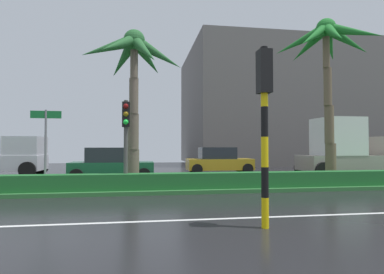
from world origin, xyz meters
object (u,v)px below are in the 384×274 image
car_in_traffic_second (111,164)px  car_in_traffic_third (219,161)px  palm_tree_centre (327,51)px  palm_tree_centre_left (134,64)px  traffic_signal_median_right (126,128)px  traffic_signal_foreground (264,103)px  street_name_sign (46,138)px  box_truck_following (352,150)px

car_in_traffic_second → car_in_traffic_third: bearing=26.4°
palm_tree_centre → car_in_traffic_third: palm_tree_centre is taller
palm_tree_centre_left → traffic_signal_median_right: (-0.24, -1.13, -2.75)m
palm_tree_centre_left → traffic_signal_foreground: (3.03, -6.87, -2.51)m
street_name_sign → car_in_traffic_second: bearing=67.8°
palm_tree_centre_left → street_name_sign: 4.59m
traffic_signal_foreground → traffic_signal_median_right: bearing=-60.3°
box_truck_following → traffic_signal_median_right: bearing=-159.1°
car_in_traffic_third → palm_tree_centre_left: bearing=-127.0°
car_in_traffic_second → palm_tree_centre_left: bearing=-72.3°
street_name_sign → car_in_traffic_second: size_ratio=0.70×
palm_tree_centre → box_truck_following: palm_tree_centre is taller
street_name_sign → car_in_traffic_second: street_name_sign is taller
palm_tree_centre → car_in_traffic_third: size_ratio=1.77×
traffic_signal_foreground → car_in_traffic_second: bearing=-68.3°
palm_tree_centre → palm_tree_centre_left: bearing=-178.8°
street_name_sign → traffic_signal_foreground: 8.61m
street_name_sign → traffic_signal_foreground: bearing=-43.6°
palm_tree_centre → traffic_signal_median_right: size_ratio=2.24×
palm_tree_centre_left → car_in_traffic_second: 5.99m
palm_tree_centre_left → box_truck_following: 13.84m
palm_tree_centre_left → street_name_sign: bearing=-163.4°
car_in_traffic_second → box_truck_following: (14.00, -0.01, 0.72)m
street_name_sign → car_in_traffic_third: size_ratio=0.70×
car_in_traffic_second → car_in_traffic_third: size_ratio=1.00×
traffic_signal_median_right → car_in_traffic_third: traffic_signal_median_right is taller
street_name_sign → car_in_traffic_third: bearing=43.3°
box_truck_following → palm_tree_centre_left: bearing=-163.3°
car_in_traffic_third → traffic_signal_foreground: bearing=-99.5°
palm_tree_centre → car_in_traffic_second: palm_tree_centre is taller
street_name_sign → car_in_traffic_second: (1.96, 4.80, -1.25)m
traffic_signal_median_right → car_in_traffic_third: 10.14m
car_in_traffic_third → box_truck_following: 8.13m
traffic_signal_median_right → box_truck_following: traffic_signal_median_right is taller
street_name_sign → box_truck_following: 16.68m
traffic_signal_foreground → car_in_traffic_third: (2.35, 14.01, -1.91)m
box_truck_following → car_in_traffic_third: bearing=155.9°
car_in_traffic_third → box_truck_following: (7.39, -3.30, 0.72)m
traffic_signal_foreground → car_in_traffic_second: (-4.26, 10.72, -1.91)m
palm_tree_centre_left → traffic_signal_foreground: palm_tree_centre_left is taller
traffic_signal_foreground → car_in_traffic_third: size_ratio=0.93×
traffic_signal_median_right → palm_tree_centre: bearing=8.1°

